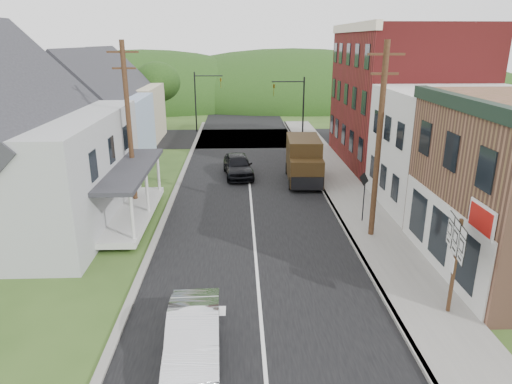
{
  "coord_description": "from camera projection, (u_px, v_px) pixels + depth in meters",
  "views": [
    {
      "loc": [
        -0.68,
        -16.35,
        8.95
      ],
      "look_at": [
        0.11,
        3.9,
        2.2
      ],
      "focal_mm": 32.0,
      "sensor_mm": 36.0,
      "label": 1
    }
  ],
  "objects": [
    {
      "name": "storefront_red",
      "position": [
        402.0,
        97.0,
        33.31
      ],
      "size": [
        8.0,
        12.0,
        10.0
      ],
      "primitive_type": "cube",
      "color": "maroon",
      "rests_on": "ground"
    },
    {
      "name": "route_sign_cluster",
      "position": [
        455.0,
        253.0,
        14.94
      ],
      "size": [
        0.41,
        1.91,
        3.38
      ],
      "rotation": [
        0.0,
        0.0,
        -0.18
      ],
      "color": "#472D19",
      "rests_on": "sidewalk_right"
    },
    {
      "name": "traffic_signal_right",
      "position": [
        295.0,
        103.0,
        39.61
      ],
      "size": [
        2.87,
        0.2,
        6.0
      ],
      "color": "black",
      "rests_on": "ground"
    },
    {
      "name": "sidewalk_right",
      "position": [
        354.0,
        203.0,
        26.13
      ],
      "size": [
        2.8,
        55.0,
        0.15
      ],
      "primitive_type": "cube",
      "color": "slate",
      "rests_on": "ground"
    },
    {
      "name": "silver_sedan",
      "position": [
        194.0,
        336.0,
        13.37
      ],
      "size": [
        1.71,
        4.42,
        1.44
      ],
      "primitive_type": "imported",
      "rotation": [
        0.0,
        0.0,
        0.04
      ],
      "color": "silver",
      "rests_on": "ground"
    },
    {
      "name": "house_blue",
      "position": [
        96.0,
        117.0,
        32.9
      ],
      "size": [
        7.14,
        8.16,
        7.28
      ],
      "color": "#9BB4D3",
      "rests_on": "ground"
    },
    {
      "name": "storefront_white",
      "position": [
        458.0,
        150.0,
        24.85
      ],
      "size": [
        8.0,
        7.0,
        6.5
      ],
      "primitive_type": "cube",
      "color": "silver",
      "rests_on": "ground"
    },
    {
      "name": "utility_pole_left",
      "position": [
        129.0,
        125.0,
        24.23
      ],
      "size": [
        1.6,
        0.26,
        9.0
      ],
      "color": "#472D19",
      "rests_on": "ground"
    },
    {
      "name": "house_gray",
      "position": [
        7.0,
        142.0,
        22.27
      ],
      "size": [
        10.2,
        12.24,
        8.35
      ],
      "color": "#A7AAAC",
      "rests_on": "ground"
    },
    {
      "name": "cross_road",
      "position": [
        246.0,
        138.0,
        43.95
      ],
      "size": [
        60.0,
        9.0,
        0.02
      ],
      "primitive_type": "cube",
      "color": "black",
      "rests_on": "ground"
    },
    {
      "name": "curb_left",
      "position": [
        169.0,
        206.0,
        25.75
      ],
      "size": [
        0.3,
        55.0,
        0.12
      ],
      "primitive_type": "cube",
      "color": "slate",
      "rests_on": "ground"
    },
    {
      "name": "house_cream",
      "position": [
        119.0,
        101.0,
        41.42
      ],
      "size": [
        7.14,
        8.16,
        7.28
      ],
      "color": "#B5A78C",
      "rests_on": "ground"
    },
    {
      "name": "ground",
      "position": [
        257.0,
        274.0,
        18.36
      ],
      "size": [
        120.0,
        120.0,
        0.0
      ],
      "primitive_type": "plane",
      "color": "#2D4719",
      "rests_on": "ground"
    },
    {
      "name": "dark_sedan",
      "position": [
        238.0,
        165.0,
        31.36
      ],
      "size": [
        2.31,
        4.72,
        1.55
      ],
      "primitive_type": "imported",
      "rotation": [
        0.0,
        0.0,
        0.11
      ],
      "color": "black",
      "rests_on": "ground"
    },
    {
      "name": "tree_left_d",
      "position": [
        157.0,
        82.0,
        46.82
      ],
      "size": [
        4.8,
        4.8,
        6.94
      ],
      "color": "#382616",
      "rests_on": "ground"
    },
    {
      "name": "curb_right",
      "position": [
        331.0,
        204.0,
        26.09
      ],
      "size": [
        0.2,
        55.0,
        0.15
      ],
      "primitive_type": "cube",
      "color": "slate",
      "rests_on": "ground"
    },
    {
      "name": "road",
      "position": [
        250.0,
        195.0,
        27.84
      ],
      "size": [
        9.0,
        90.0,
        0.02
      ],
      "primitive_type": "cube",
      "color": "black",
      "rests_on": "ground"
    },
    {
      "name": "delivery_van",
      "position": [
        304.0,
        160.0,
        29.97
      ],
      "size": [
        2.35,
        5.24,
        2.88
      ],
      "rotation": [
        0.0,
        0.0,
        -0.05
      ],
      "color": "#30200D",
      "rests_on": "ground"
    },
    {
      "name": "warning_sign",
      "position": [
        364.0,
        190.0,
        22.93
      ],
      "size": [
        0.3,
        0.66,
        2.58
      ],
      "rotation": [
        0.0,
        0.0,
        0.4
      ],
      "color": "black",
      "rests_on": "sidewalk_right"
    },
    {
      "name": "utility_pole_right",
      "position": [
        379.0,
        141.0,
        20.41
      ],
      "size": [
        1.6,
        0.26,
        9.0
      ],
      "color": "#472D19",
      "rests_on": "ground"
    },
    {
      "name": "traffic_signal_left",
      "position": [
        202.0,
        95.0,
        45.93
      ],
      "size": [
        2.87,
        0.2,
        6.0
      ],
      "color": "black",
      "rests_on": "ground"
    },
    {
      "name": "forested_ridge",
      "position": [
        243.0,
        101.0,
        70.5
      ],
      "size": [
        90.0,
        30.0,
        16.0
      ],
      "primitive_type": "ellipsoid",
      "color": "black",
      "rests_on": "ground"
    }
  ]
}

